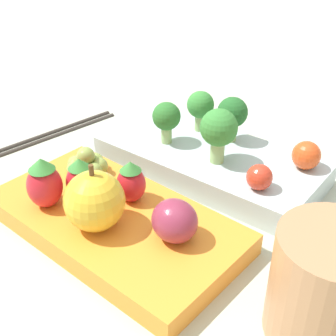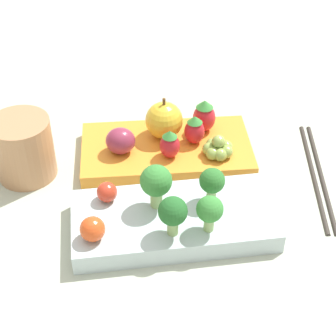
# 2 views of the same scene
# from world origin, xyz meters

# --- Properties ---
(ground_plane) EXTENTS (4.00, 4.00, 0.00)m
(ground_plane) POSITION_xyz_m (0.00, 0.00, 0.00)
(ground_plane) COLOR #ADB7A3
(bento_box_savoury) EXTENTS (0.24, 0.15, 0.03)m
(bento_box_savoury) POSITION_xyz_m (0.00, 0.06, 0.01)
(bento_box_savoury) COLOR silver
(bento_box_savoury) RESTS_ON ground_plane
(bento_box_fruit) EXTENTS (0.23, 0.14, 0.02)m
(bento_box_fruit) POSITION_xyz_m (0.01, -0.07, 0.01)
(bento_box_fruit) COLOR orange
(bento_box_fruit) RESTS_ON ground_plane
(broccoli_floret_0) EXTENTS (0.04, 0.04, 0.06)m
(broccoli_floret_0) POSITION_xyz_m (0.02, 0.05, 0.06)
(broccoli_floret_0) COLOR #93B770
(broccoli_floret_0) RESTS_ON bento_box_savoury
(broccoli_floret_1) EXTENTS (0.03, 0.03, 0.05)m
(broccoli_floret_1) POSITION_xyz_m (-0.00, 0.09, 0.06)
(broccoli_floret_1) COLOR #93B770
(broccoli_floret_1) RESTS_ON bento_box_savoury
(broccoli_floret_2) EXTENTS (0.03, 0.03, 0.04)m
(broccoli_floret_2) POSITION_xyz_m (-0.04, 0.09, 0.05)
(broccoli_floret_2) COLOR #93B770
(broccoli_floret_2) RESTS_ON bento_box_savoury
(broccoli_floret_3) EXTENTS (0.03, 0.03, 0.04)m
(broccoli_floret_3) POSITION_xyz_m (-0.04, 0.04, 0.05)
(broccoli_floret_3) COLOR #93B770
(broccoli_floret_3) RESTS_ON bento_box_savoury
(cherry_tomato_0) EXTENTS (0.03, 0.03, 0.03)m
(cherry_tomato_0) POSITION_xyz_m (0.08, 0.11, 0.04)
(cherry_tomato_0) COLOR #DB4C1E
(cherry_tomato_0) RESTS_ON bento_box_savoury
(cherry_tomato_1) EXTENTS (0.02, 0.02, 0.02)m
(cherry_tomato_1) POSITION_xyz_m (0.08, 0.05, 0.04)
(cherry_tomato_1) COLOR red
(cherry_tomato_1) RESTS_ON bento_box_savoury
(apple) EXTENTS (0.05, 0.05, 0.06)m
(apple) POSITION_xyz_m (0.02, -0.09, 0.04)
(apple) COLOR gold
(apple) RESTS_ON bento_box_fruit
(strawberry_0) EXTENTS (0.03, 0.03, 0.04)m
(strawberry_0) POSITION_xyz_m (0.01, -0.05, 0.04)
(strawberry_0) COLOR red
(strawberry_0) RESTS_ON bento_box_fruit
(strawberry_1) EXTENTS (0.03, 0.03, 0.05)m
(strawberry_1) POSITION_xyz_m (-0.04, -0.10, 0.04)
(strawberry_1) COLOR red
(strawberry_1) RESTS_ON bento_box_fruit
(strawberry_2) EXTENTS (0.03, 0.03, 0.04)m
(strawberry_2) POSITION_xyz_m (-0.02, -0.08, 0.04)
(strawberry_2) COLOR red
(strawberry_2) RESTS_ON bento_box_fruit
(plum) EXTENTS (0.04, 0.04, 0.03)m
(plum) POSITION_xyz_m (0.07, -0.05, 0.04)
(plum) COLOR #892D47
(plum) RESTS_ON bento_box_fruit
(grape_cluster) EXTENTS (0.04, 0.04, 0.03)m
(grape_cluster) POSITION_xyz_m (-0.05, -0.05, 0.03)
(grape_cluster) COLOR #8EA84C
(grape_cluster) RESTS_ON bento_box_fruit
(drinking_cup) EXTENTS (0.08, 0.08, 0.08)m
(drinking_cup) POSITION_xyz_m (0.19, -0.03, 0.04)
(drinking_cup) COLOR tan
(drinking_cup) RESTS_ON ground_plane
(chopsticks_pair) EXTENTS (0.02, 0.21, 0.01)m
(chopsticks_pair) POSITION_xyz_m (-0.18, -0.04, 0.00)
(chopsticks_pair) COLOR #332D28
(chopsticks_pair) RESTS_ON ground_plane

